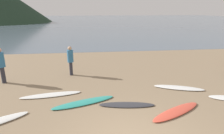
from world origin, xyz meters
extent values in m
cube|color=#8C7559|center=(0.00, 10.00, -0.10)|extent=(120.00, 120.00, 0.20)
cube|color=slate|center=(0.00, 61.92, 0.00)|extent=(140.00, 100.00, 0.01)
ellipsoid|color=white|center=(-2.78, 3.59, 0.03)|extent=(2.56, 0.80, 0.06)
ellipsoid|color=teal|center=(-1.37, 2.73, 0.04)|extent=(2.54, 1.29, 0.07)
ellipsoid|color=#333338|center=(0.28, 2.36, 0.03)|extent=(2.17, 0.72, 0.06)
ellipsoid|color=#D84C38|center=(1.95, 1.65, 0.04)|extent=(2.32, 1.53, 0.08)
ellipsoid|color=white|center=(3.00, 3.67, 0.04)|extent=(2.29, 1.24, 0.08)
cylinder|color=#2D2D38|center=(-2.15, 6.19, 0.38)|extent=(0.18, 0.18, 0.76)
cylinder|color=teal|center=(-2.15, 6.19, 1.09)|extent=(0.33, 0.33, 0.66)
sphere|color=tan|center=(-2.15, 6.19, 1.52)|extent=(0.21, 0.21, 0.21)
cylinder|color=#2D2D38|center=(-5.40, 5.39, 0.42)|extent=(0.20, 0.20, 0.83)
cylinder|color=teal|center=(-5.40, 5.39, 1.19)|extent=(0.36, 0.36, 0.72)
camera|label=1|loc=(-1.04, -4.00, 3.54)|focal=30.18mm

